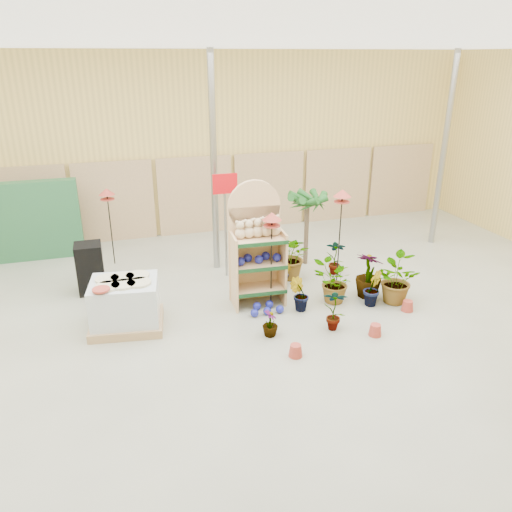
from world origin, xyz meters
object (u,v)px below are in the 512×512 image
(display_shelf, at_px, (256,248))
(pallet_stack, at_px, (126,304))
(bird_table_front, at_px, (272,220))
(potted_plant_2, at_px, (334,283))

(display_shelf, relative_size, pallet_stack, 1.74)
(bird_table_front, relative_size, potted_plant_2, 2.20)
(bird_table_front, distance_m, potted_plant_2, 1.73)
(display_shelf, xyz_separation_m, bird_table_front, (0.21, -0.30, 0.62))
(pallet_stack, distance_m, potted_plant_2, 3.78)
(pallet_stack, relative_size, potted_plant_2, 1.62)
(pallet_stack, bearing_deg, potted_plant_2, 5.28)
(display_shelf, xyz_separation_m, potted_plant_2, (1.36, -0.53, -0.65))
(pallet_stack, height_order, bird_table_front, bird_table_front)
(display_shelf, relative_size, potted_plant_2, 2.82)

